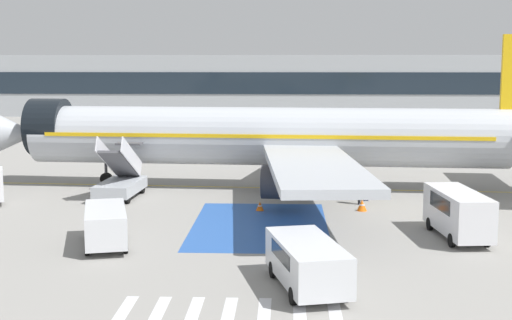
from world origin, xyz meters
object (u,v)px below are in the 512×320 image
(service_van_0, at_px, (307,260))
(traffic_cone_0, at_px, (260,206))
(ground_crew_0, at_px, (359,186))
(terminal_building, at_px, (362,85))
(boarding_stairs_forward, at_px, (120,182))
(ground_crew_1, at_px, (366,183))
(traffic_cone_1, at_px, (362,205))
(airliner, at_px, (275,137))
(fuel_tanker, at_px, (356,131))
(service_van_3, at_px, (458,210))
(service_van_1, at_px, (106,223))

(service_van_0, bearing_deg, traffic_cone_0, -94.59)
(ground_crew_0, relative_size, terminal_building, 0.01)
(traffic_cone_0, height_order, terminal_building, terminal_building)
(boarding_stairs_forward, xyz_separation_m, ground_crew_0, (14.65, -1.44, 0.10))
(ground_crew_0, distance_m, terminal_building, 71.64)
(ground_crew_1, xyz_separation_m, traffic_cone_1, (-0.56, -2.95, -0.76))
(airliner, bearing_deg, terminal_building, -7.19)
(terminal_building, bearing_deg, traffic_cone_1, -96.00)
(fuel_tanker, relative_size, ground_crew_1, 4.62)
(airliner, distance_m, service_van_3, 16.15)
(service_van_0, bearing_deg, ground_crew_1, -117.26)
(terminal_building, bearing_deg, ground_crew_1, -95.79)
(traffic_cone_0, distance_m, terminal_building, 74.52)
(service_van_0, xyz_separation_m, ground_crew_1, (4.12, 17.10, -0.02))
(terminal_building, bearing_deg, traffic_cone_0, -100.44)
(ground_crew_1, bearing_deg, traffic_cone_0, 7.61)
(fuel_tanker, height_order, ground_crew_1, fuel_tanker)
(service_van_0, bearing_deg, service_van_3, -146.63)
(boarding_stairs_forward, height_order, service_van_3, boarding_stairs_forward)
(airliner, relative_size, boarding_stairs_forward, 7.80)
(service_van_1, height_order, traffic_cone_1, service_van_1)
(service_van_0, distance_m, ground_crew_0, 16.41)
(service_van_1, distance_m, ground_crew_0, 16.21)
(service_van_0, distance_m, traffic_cone_1, 14.61)
(boarding_stairs_forward, relative_size, service_van_0, 0.96)
(service_van_3, bearing_deg, airliner, -61.84)
(service_van_1, bearing_deg, traffic_cone_1, -161.68)
(service_van_1, distance_m, ground_crew_1, 17.31)
(airliner, relative_size, service_van_3, 7.53)
(traffic_cone_0, distance_m, traffic_cone_1, 5.81)
(boarding_stairs_forward, distance_m, ground_crew_0, 14.72)
(boarding_stairs_forward, bearing_deg, traffic_cone_1, -9.02)
(ground_crew_1, bearing_deg, service_van_3, 91.80)
(boarding_stairs_forward, xyz_separation_m, traffic_cone_0, (8.80, -3.46, -0.73))
(service_van_1, relative_size, traffic_cone_1, 7.94)
(ground_crew_0, xyz_separation_m, terminal_building, (7.63, 71.14, 3.58))
(airliner, bearing_deg, boarding_stairs_forward, 115.70)
(airliner, height_order, traffic_cone_0, airliner)
(airliner, bearing_deg, service_van_1, 157.46)
(terminal_building, bearing_deg, service_van_0, -97.34)
(fuel_tanker, bearing_deg, traffic_cone_0, -14.23)
(airliner, xyz_separation_m, boarding_stairs_forward, (-9.58, -3.87, -2.47))
(traffic_cone_1, bearing_deg, fuel_tanker, 85.03)
(fuel_tanker, bearing_deg, service_van_0, -6.42)
(ground_crew_1, height_order, traffic_cone_1, ground_crew_1)
(service_van_3, distance_m, ground_crew_0, 8.88)
(boarding_stairs_forward, height_order, fuel_tanker, boarding_stairs_forward)
(boarding_stairs_forward, relative_size, ground_crew_1, 2.87)
(fuel_tanker, bearing_deg, boarding_stairs_forward, -31.76)
(fuel_tanker, distance_m, service_van_1, 40.60)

